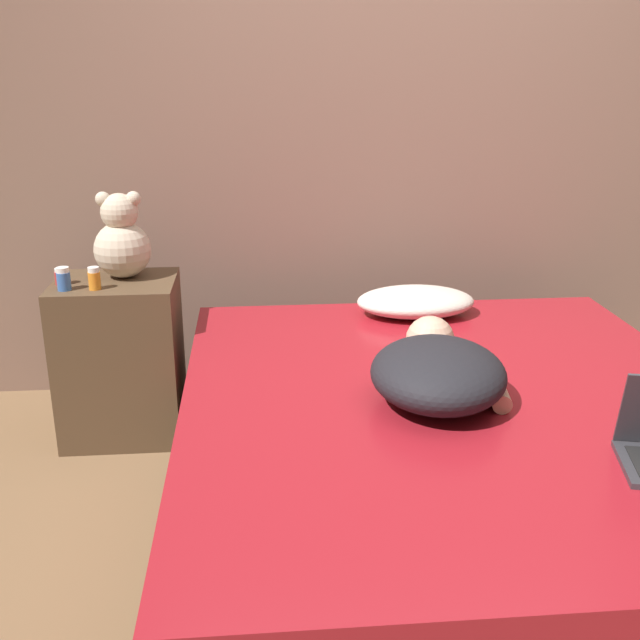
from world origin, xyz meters
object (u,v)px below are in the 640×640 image
at_px(pillow, 416,301).
at_px(bottle_blue, 64,279).
at_px(person_lying, 438,369).
at_px(bottle_orange, 94,279).
at_px(bottle_red, 61,276).
at_px(teddy_bear, 122,241).

relative_size(pillow, bottle_blue, 5.50).
xyz_separation_m(person_lying, bottle_orange, (-1.16, 0.67, 0.13)).
bearing_deg(person_lying, pillow, 91.55).
bearing_deg(bottle_blue, bottle_red, 109.06).
relative_size(person_lying, bottle_red, 10.35).
distance_m(bottle_blue, bottle_red, 0.09).
distance_m(pillow, bottle_red, 1.42).
bearing_deg(bottle_red, bottle_orange, -30.18).
bearing_deg(teddy_bear, person_lying, -37.92).
height_order(pillow, bottle_orange, bottle_orange).
bearing_deg(pillow, teddy_bear, 178.28).
bearing_deg(bottle_orange, pillow, 5.94).
bearing_deg(person_lying, bottle_orange, 158.67).
relative_size(pillow, bottle_orange, 5.63).
height_order(pillow, bottle_blue, bottle_blue).
xyz_separation_m(teddy_bear, bottle_red, (-0.23, -0.08, -0.12)).
height_order(pillow, person_lying, person_lying).
height_order(teddy_bear, bottle_orange, teddy_bear).
distance_m(pillow, teddy_bear, 1.21).
xyz_separation_m(person_lying, teddy_bear, (-1.08, 0.84, 0.24)).
distance_m(pillow, bottle_blue, 1.39).
relative_size(bottle_blue, bottle_red, 1.38).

